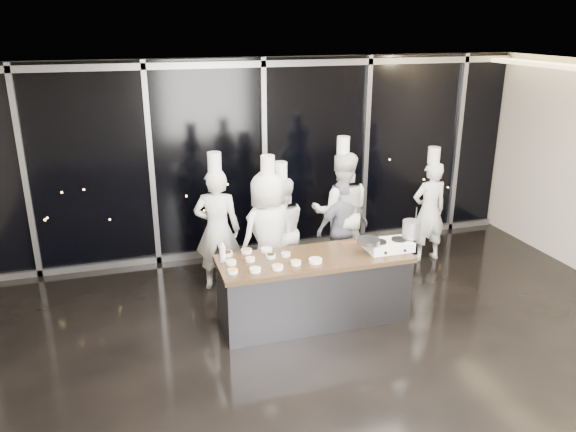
% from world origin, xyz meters
% --- Properties ---
extents(ground, '(9.00, 9.00, 0.00)m').
position_xyz_m(ground, '(0.00, 0.00, 0.00)').
color(ground, black).
rests_on(ground, ground).
extents(room_shell, '(9.02, 7.02, 3.21)m').
position_xyz_m(room_shell, '(0.18, 0.00, 2.25)').
color(room_shell, beige).
rests_on(room_shell, ground).
extents(window_wall, '(8.90, 0.11, 3.20)m').
position_xyz_m(window_wall, '(0.00, 3.43, 1.60)').
color(window_wall, black).
rests_on(window_wall, ground).
extents(demo_counter, '(2.46, 0.86, 0.90)m').
position_xyz_m(demo_counter, '(0.00, 0.90, 0.45)').
color(demo_counter, '#3A3A3F').
rests_on(demo_counter, ground).
extents(stove, '(0.59, 0.38, 0.14)m').
position_xyz_m(stove, '(1.00, 0.83, 0.96)').
color(stove, white).
rests_on(stove, demo_counter).
extents(frying_pan, '(0.53, 0.31, 0.05)m').
position_xyz_m(frying_pan, '(0.69, 0.81, 1.07)').
color(frying_pan, gray).
rests_on(frying_pan, stove).
extents(stock_pot, '(0.23, 0.23, 0.23)m').
position_xyz_m(stock_pot, '(1.31, 0.83, 1.15)').
color(stock_pot, '#AFAFB1').
rests_on(stock_pot, stove).
extents(prep_bowls, '(1.19, 0.75, 0.05)m').
position_xyz_m(prep_bowls, '(-0.65, 0.96, 0.93)').
color(prep_bowls, white).
rests_on(prep_bowls, demo_counter).
extents(squeeze_bottle, '(0.07, 0.07, 0.27)m').
position_xyz_m(squeeze_bottle, '(-1.14, 1.08, 1.03)').
color(squeeze_bottle, white).
rests_on(squeeze_bottle, demo_counter).
extents(chef_far_left, '(0.75, 0.60, 2.03)m').
position_xyz_m(chef_far_left, '(-1.01, 2.20, 0.92)').
color(chef_far_left, silver).
rests_on(chef_far_left, ground).
extents(chef_left, '(1.02, 0.84, 2.03)m').
position_xyz_m(chef_left, '(-0.36, 1.81, 0.91)').
color(chef_left, silver).
rests_on(chef_left, ground).
extents(chef_center, '(0.79, 0.61, 1.84)m').
position_xyz_m(chef_center, '(-0.08, 2.17, 0.81)').
color(chef_center, silver).
rests_on(chef_center, ground).
extents(guest, '(0.94, 0.53, 1.51)m').
position_xyz_m(guest, '(0.88, 2.10, 0.75)').
color(guest, '#131536').
rests_on(guest, ground).
extents(chef_right, '(1.09, 0.96, 2.12)m').
position_xyz_m(chef_right, '(0.92, 2.29, 0.95)').
color(chef_right, silver).
rests_on(chef_right, ground).
extents(chef_side, '(0.61, 0.41, 1.88)m').
position_xyz_m(chef_side, '(2.44, 2.26, 0.85)').
color(chef_side, silver).
rests_on(chef_side, ground).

